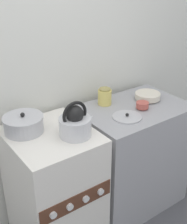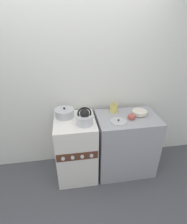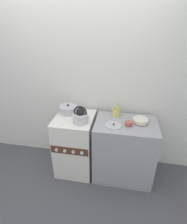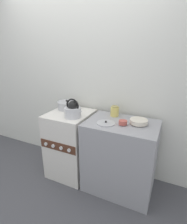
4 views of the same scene
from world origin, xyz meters
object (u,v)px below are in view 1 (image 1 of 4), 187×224
(storage_jar, at_px, (105,97))
(loose_pot_lid, at_px, (127,117))
(kettle, at_px, (75,123))
(cooking_pot, at_px, (24,124))
(enamel_bowl, at_px, (148,96))
(stove, at_px, (55,190))
(small_ceramic_bowl, at_px, (142,105))

(storage_jar, relative_size, loose_pot_lid, 0.62)
(storage_jar, height_order, loose_pot_lid, storage_jar)
(kettle, height_order, cooking_pot, kettle)
(storage_jar, bearing_deg, enamel_bowl, -21.95)
(kettle, xyz_separation_m, enamel_bowl, (0.76, 0.14, -0.06))
(kettle, bearing_deg, stove, 139.53)
(stove, height_order, kettle, kettle)
(kettle, distance_m, cooking_pot, 0.34)
(cooking_pot, relative_size, enamel_bowl, 1.31)
(kettle, distance_m, storage_jar, 0.51)
(small_ceramic_bowl, bearing_deg, stove, 175.14)
(storage_jar, xyz_separation_m, loose_pot_lid, (-0.01, -0.27, -0.06))
(kettle, relative_size, cooking_pot, 0.95)
(cooking_pot, bearing_deg, small_ceramic_bowl, -12.65)
(loose_pot_lid, bearing_deg, cooking_pot, 160.90)
(enamel_bowl, distance_m, small_ceramic_bowl, 0.18)
(stove, xyz_separation_m, cooking_pot, (-0.12, 0.13, 0.50))
(kettle, xyz_separation_m, small_ceramic_bowl, (0.61, 0.04, -0.06))
(enamel_bowl, relative_size, storage_jar, 1.54)
(enamel_bowl, height_order, storage_jar, storage_jar)
(enamel_bowl, relative_size, small_ceramic_bowl, 2.12)
(kettle, height_order, small_ceramic_bowl, kettle)
(kettle, relative_size, small_ceramic_bowl, 2.66)
(cooking_pot, bearing_deg, stove, -47.20)
(cooking_pot, relative_size, small_ceramic_bowl, 2.78)
(enamel_bowl, bearing_deg, stove, -177.68)
(loose_pot_lid, bearing_deg, storage_jar, 88.06)
(small_ceramic_bowl, relative_size, storage_jar, 0.73)
(storage_jar, bearing_deg, stove, -163.40)
(stove, bearing_deg, storage_jar, 16.60)
(cooking_pot, xyz_separation_m, storage_jar, (0.68, 0.04, 0.00))
(stove, relative_size, loose_pot_lid, 4.34)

